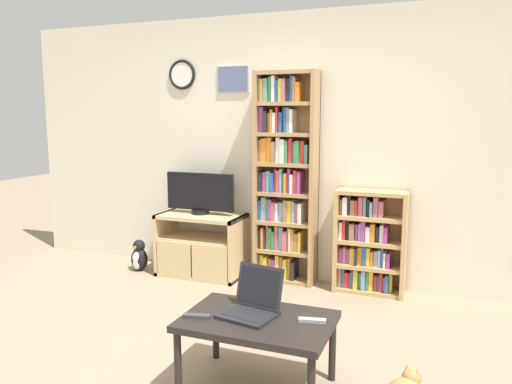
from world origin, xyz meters
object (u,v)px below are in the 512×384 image
object	(u,v)px
tv_stand	(201,245)
bookshelf_tall	(284,180)
bookshelf_short	(368,243)
laptop	(253,303)
penguin_figurine	(139,257)
television	(200,193)
coffee_table	(257,326)
remote_far_from_laptop	(197,316)
remote_near_laptop	(312,320)

from	to	relation	value
tv_stand	bookshelf_tall	world-z (taller)	bookshelf_tall
tv_stand	bookshelf_short	world-z (taller)	bookshelf_short
laptop	penguin_figurine	world-z (taller)	laptop
bookshelf_tall	penguin_figurine	world-z (taller)	bookshelf_tall
television	laptop	world-z (taller)	television
bookshelf_tall	laptop	xyz separation A→B (m)	(0.42, -1.90, -0.50)
coffee_table	laptop	world-z (taller)	laptop
coffee_table	remote_far_from_laptop	bearing A→B (deg)	-159.77
bookshelf_tall	coffee_table	distance (m)	2.10
bookshelf_tall	bookshelf_short	distance (m)	0.99
coffee_table	bookshelf_short	bearing A→B (deg)	79.74
remote_far_from_laptop	bookshelf_short	bearing A→B (deg)	148.38
tv_stand	penguin_figurine	bearing A→B (deg)	-170.76
remote_far_from_laptop	penguin_figurine	world-z (taller)	remote_far_from_laptop
remote_far_from_laptop	penguin_figurine	xyz separation A→B (m)	(-1.65, 1.81, -0.30)
tv_stand	remote_near_laptop	size ratio (longest dim) A/B	5.21
remote_far_from_laptop	penguin_figurine	bearing A→B (deg)	-150.87
bookshelf_tall	television	bearing A→B (deg)	-172.95
remote_near_laptop	remote_far_from_laptop	distance (m)	0.68
coffee_table	remote_near_laptop	xyz separation A→B (m)	(0.32, 0.06, 0.06)
tv_stand	penguin_figurine	world-z (taller)	tv_stand
television	bookshelf_tall	world-z (taller)	bookshelf_tall
remote_near_laptop	remote_far_from_laptop	xyz separation A→B (m)	(-0.65, -0.19, 0.00)
bookshelf_short	coffee_table	size ratio (longest dim) A/B	1.08
coffee_table	penguin_figurine	xyz separation A→B (m)	(-1.99, 1.69, -0.24)
bookshelf_tall	remote_near_laptop	world-z (taller)	bookshelf_tall
television	coffee_table	world-z (taller)	television
bookshelf_tall	remote_far_from_laptop	distance (m)	2.15
tv_stand	laptop	xyz separation A→B (m)	(1.26, -1.75, 0.19)
laptop	penguin_figurine	xyz separation A→B (m)	(-1.93, 1.64, -0.36)
coffee_table	penguin_figurine	bearing A→B (deg)	139.61
tv_stand	bookshelf_tall	xyz separation A→B (m)	(0.83, 0.15, 0.69)
remote_near_laptop	penguin_figurine	size ratio (longest dim) A/B	0.50
laptop	tv_stand	bearing A→B (deg)	136.68
bookshelf_short	coffee_table	world-z (taller)	bookshelf_short
bookshelf_tall	penguin_figurine	xyz separation A→B (m)	(-1.51, -0.26, -0.86)
bookshelf_short	remote_far_from_laptop	bearing A→B (deg)	-108.46
tv_stand	bookshelf_short	xyz separation A→B (m)	(1.66, 0.13, 0.14)
tv_stand	laptop	distance (m)	2.16
tv_stand	penguin_figurine	xyz separation A→B (m)	(-0.68, -0.11, -0.17)
television	remote_far_from_laptop	distance (m)	2.24
penguin_figurine	laptop	bearing A→B (deg)	-40.26
television	bookshelf_tall	distance (m)	0.88
television	bookshelf_tall	xyz separation A→B (m)	(0.86, 0.11, 0.17)
laptop	television	bearing A→B (deg)	136.52
bookshelf_tall	coffee_table	size ratio (longest dim) A/B	2.32
bookshelf_short	coffee_table	xyz separation A→B (m)	(-0.35, -1.93, -0.06)
remote_far_from_laptop	bookshelf_tall	bearing A→B (deg)	170.62
remote_near_laptop	penguin_figurine	xyz separation A→B (m)	(-2.30, 1.63, -0.30)
tv_stand	remote_far_from_laptop	xyz separation A→B (m)	(0.97, -1.92, 0.13)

